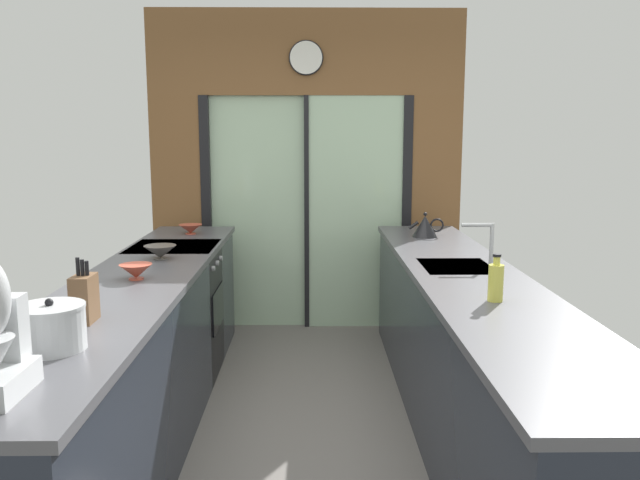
{
  "coord_description": "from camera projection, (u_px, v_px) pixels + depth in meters",
  "views": [
    {
      "loc": [
        0.04,
        -3.13,
        1.69
      ],
      "look_at": [
        0.09,
        0.71,
        1.05
      ],
      "focal_mm": 36.17,
      "sensor_mm": 36.0,
      "label": 1
    }
  ],
  "objects": [
    {
      "name": "mixing_bowl_near",
      "position": [
        136.0,
        271.0,
        3.41
      ],
      "size": [
        0.17,
        0.17,
        0.08
      ],
      "color": "#BC4C38",
      "rests_on": "left_counter_run"
    },
    {
      "name": "sink_faucet",
      "position": [
        486.0,
        237.0,
        3.74
      ],
      "size": [
        0.19,
        0.02,
        0.25
      ],
      "color": "#B7BABC",
      "rests_on": "right_counter_run"
    },
    {
      "name": "mixing_bowl_mid",
      "position": [
        160.0,
        252.0,
        3.96
      ],
      "size": [
        0.2,
        0.2,
        0.09
      ],
      "color": "#514C47",
      "rests_on": "left_counter_run"
    },
    {
      "name": "right_counter_run",
      "position": [
        467.0,
        355.0,
        3.59
      ],
      "size": [
        0.62,
        3.8,
        0.92
      ],
      "color": "#1E232D",
      "rests_on": "ground_plane"
    },
    {
      "name": "soap_bottle",
      "position": [
        496.0,
        282.0,
        2.96
      ],
      "size": [
        0.07,
        0.07,
        0.22
      ],
      "color": "#D1CC4C",
      "rests_on": "right_counter_run"
    },
    {
      "name": "oven_range",
      "position": [
        176.0,
        311.0,
        4.51
      ],
      "size": [
        0.6,
        0.6,
        0.92
      ],
      "color": "black",
      "rests_on": "ground_plane"
    },
    {
      "name": "mixing_bowl_far",
      "position": [
        190.0,
        229.0,
        4.95
      ],
      "size": [
        0.18,
        0.18,
        0.07
      ],
      "color": "#BC4C38",
      "rests_on": "left_counter_run"
    },
    {
      "name": "ground_plane",
      "position": [
        305.0,
        413.0,
        3.95
      ],
      "size": [
        5.04,
        7.6,
        0.02
      ],
      "primitive_type": "cube",
      "color": "slate"
    },
    {
      "name": "stock_pot",
      "position": [
        51.0,
        327.0,
        2.3
      ],
      "size": [
        0.25,
        0.25,
        0.19
      ],
      "color": "#B7BABC",
      "rests_on": "left_counter_run"
    },
    {
      "name": "back_wall_unit",
      "position": [
        306.0,
        153.0,
        5.48
      ],
      "size": [
        2.64,
        0.12,
        2.7
      ],
      "color": "brown",
      "rests_on": "ground_plane"
    },
    {
      "name": "left_counter_run",
      "position": [
        132.0,
        367.0,
        3.4
      ],
      "size": [
        0.62,
        3.8,
        0.92
      ],
      "color": "#1E232D",
      "rests_on": "ground_plane"
    },
    {
      "name": "knife_block",
      "position": [
        84.0,
        298.0,
        2.63
      ],
      "size": [
        0.08,
        0.14,
        0.27
      ],
      "color": "brown",
      "rests_on": "left_counter_run"
    },
    {
      "name": "kettle",
      "position": [
        425.0,
        226.0,
        4.81
      ],
      "size": [
        0.27,
        0.19,
        0.19
      ],
      "color": "black",
      "rests_on": "right_counter_run"
    }
  ]
}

